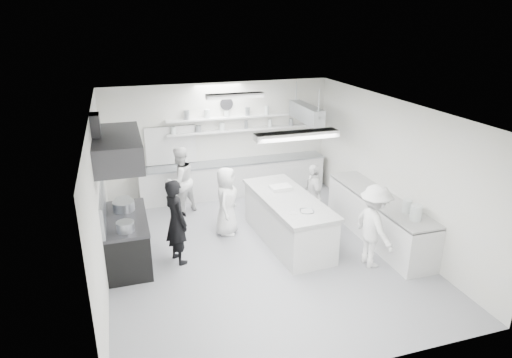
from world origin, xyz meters
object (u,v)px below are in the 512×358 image
object	(u,v)px
stove	(127,241)
back_counter	(234,178)
cook_stove	(176,222)
cook_back	(180,180)
right_counter	(378,218)
prep_island	(288,220)

from	to	relation	value
stove	back_counter	distance (m)	4.03
cook_stove	cook_back	size ratio (longest dim) A/B	1.03
back_counter	cook_stove	distance (m)	3.66
back_counter	right_counter	distance (m)	4.13
stove	prep_island	bearing A→B (deg)	-2.30
stove	right_counter	world-z (taller)	right_counter
cook_stove	prep_island	bearing A→B (deg)	-106.42
right_counter	cook_stove	xyz separation A→B (m)	(-4.30, 0.32, 0.39)
cook_stove	cook_back	xyz separation A→B (m)	(0.40, 2.32, -0.02)
right_counter	cook_back	world-z (taller)	cook_back
prep_island	stove	bearing A→B (deg)	173.80
cook_stove	right_counter	bearing A→B (deg)	-114.15
stove	cook_stove	bearing A→B (deg)	-16.19
stove	prep_island	size ratio (longest dim) A/B	0.68
stove	right_counter	size ratio (longest dim) A/B	0.55
cook_stove	cook_back	distance (m)	2.35
prep_island	cook_back	bearing A→B (deg)	128.21
prep_island	cook_back	size ratio (longest dim) A/B	1.57
right_counter	prep_island	bearing A→B (deg)	166.41
stove	cook_back	world-z (taller)	cook_back
back_counter	cook_stove	size ratio (longest dim) A/B	2.91
right_counter	cook_stove	world-z (taller)	cook_stove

